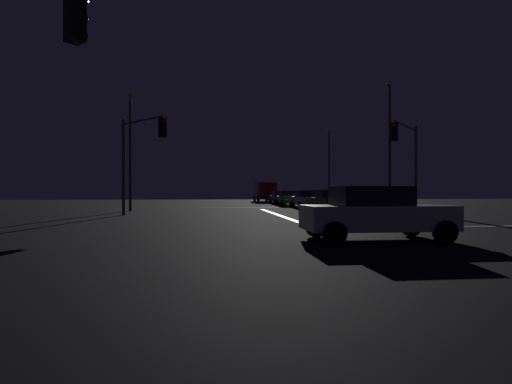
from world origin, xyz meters
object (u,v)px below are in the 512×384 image
at_px(sedan_silver, 306,199).
at_px(sedan_blue, 280,197).
at_px(box_truck, 264,190).
at_px(traffic_signal_ne, 407,150).
at_px(sedan_black, 330,201).
at_px(streetlamp_left_near, 130,143).
at_px(sedan_green, 288,198).
at_px(traffic_signal_nw, 140,147).
at_px(streetlamp_right_far, 329,161).
at_px(sedan_white_crossing, 375,213).
at_px(sedan_red, 275,197).
at_px(streetlamp_right_near, 390,137).

relative_size(sedan_silver, sedan_blue, 1.00).
relative_size(box_truck, traffic_signal_ne, 1.42).
height_order(sedan_black, streetlamp_left_near, streetlamp_left_near).
xyz_separation_m(sedan_green, traffic_signal_nw, (-11.87, -15.29, 3.24)).
distance_m(sedan_blue, streetlamp_right_far, 7.73).
distance_m(sedan_blue, traffic_signal_ne, 22.36).
height_order(sedan_white_crossing, traffic_signal_ne, traffic_signal_ne).
relative_size(sedan_black, sedan_red, 1.00).
bearing_deg(sedan_blue, sedan_white_crossing, -95.43).
height_order(streetlamp_right_far, streetlamp_right_near, streetlamp_right_near).
distance_m(sedan_green, streetlamp_left_near, 16.94).
relative_size(box_truck, streetlamp_left_near, 0.94).
distance_m(sedan_blue, streetlamp_left_near, 21.11).
bearing_deg(traffic_signal_nw, sedan_silver, 37.69).
height_order(sedan_white_crossing, traffic_signal_nw, traffic_signal_nw).
height_order(sedan_red, traffic_signal_ne, traffic_signal_ne).
relative_size(sedan_white_crossing, traffic_signal_ne, 0.74).
height_order(sedan_red, traffic_signal_nw, traffic_signal_nw).
bearing_deg(streetlamp_left_near, traffic_signal_nw, -73.55).
bearing_deg(sedan_silver, sedan_white_crossing, -98.82).
height_order(sedan_blue, streetlamp_right_far, streetlamp_right_far).
relative_size(sedan_green, streetlamp_left_near, 0.49).
relative_size(sedan_black, sedan_white_crossing, 1.00).
distance_m(sedan_green, sedan_white_crossing, 27.59).
bearing_deg(streetlamp_left_near, sedan_red, 55.24).
relative_size(sedan_silver, sedan_white_crossing, 1.00).
height_order(traffic_signal_ne, streetlamp_right_near, streetlamp_right_near).
height_order(traffic_signal_ne, streetlamp_left_near, streetlamp_left_near).
bearing_deg(traffic_signal_nw, streetlamp_right_far, 50.59).
bearing_deg(traffic_signal_nw, sedan_green, 52.18).
bearing_deg(streetlamp_right_far, sedan_white_crossing, -105.32).
bearing_deg(traffic_signal_ne, sedan_blue, 101.00).
bearing_deg(sedan_black, streetlamp_right_near, 30.99).
bearing_deg(sedan_white_crossing, sedan_silver, 81.18).
bearing_deg(sedan_black, sedan_white_crossing, -102.81).
bearing_deg(box_truck, streetlamp_left_near, -116.85).
distance_m(sedan_silver, traffic_signal_ne, 10.96).
bearing_deg(sedan_green, sedan_red, 87.65).
height_order(sedan_red, streetlamp_right_far, streetlamp_right_far).
xyz_separation_m(sedan_green, streetlamp_right_near, (6.52, -8.91, 5.06)).
height_order(box_truck, streetlamp_right_far, streetlamp_right_far).
relative_size(streetlamp_left_near, streetlamp_right_near, 0.85).
height_order(sedan_green, sedan_white_crossing, same).
bearing_deg(sedan_blue, traffic_signal_ne, -79.00).
bearing_deg(sedan_red, sedan_green, -92.35).
xyz_separation_m(sedan_red, traffic_signal_nw, (-12.35, -26.90, 3.24)).
bearing_deg(streetlamp_left_near, box_truck, 63.15).
height_order(sedan_red, box_truck, box_truck).
height_order(sedan_black, sedan_red, same).
distance_m(sedan_red, sedan_white_crossing, 39.19).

